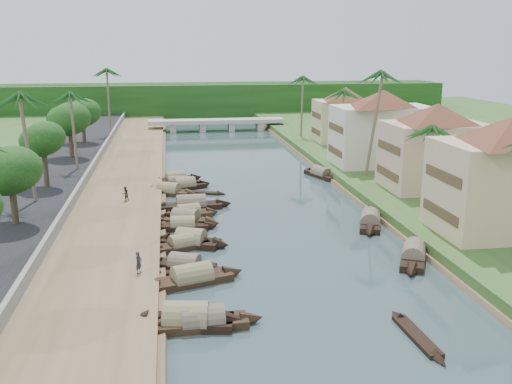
{
  "coord_description": "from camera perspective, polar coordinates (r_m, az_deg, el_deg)",
  "views": [
    {
      "loc": [
        -9.89,
        -46.14,
        17.05
      ],
      "look_at": [
        -0.93,
        12.03,
        2.0
      ],
      "focal_mm": 40.0,
      "sensor_mm": 36.0,
      "label": 1
    }
  ],
  "objects": [
    {
      "name": "retaining_wall",
      "position": [
        68.75,
        -17.14,
        0.5
      ],
      "size": [
        0.4,
        180.0,
        1.1
      ],
      "primitive_type": "cube",
      "color": "slate",
      "rests_on": "left_bank"
    },
    {
      "name": "sampan_15",
      "position": [
        57.05,
        11.34,
        -2.9
      ],
      "size": [
        4.47,
        8.41,
        2.23
      ],
      "rotation": [
        0.0,
        0.0,
        1.22
      ],
      "color": "black",
      "rests_on": "ground"
    },
    {
      "name": "building_mid",
      "position": [
        68.03,
        17.49,
        4.45
      ],
      "size": [
        14.11,
        14.11,
        9.7
      ],
      "color": "tan",
      "rests_on": "right_bank"
    },
    {
      "name": "bridge",
      "position": [
        119.54,
        -3.97,
        6.94
      ],
      "size": [
        28.0,
        4.0,
        2.4
      ],
      "color": "#9F9E95",
      "rests_on": "ground"
    },
    {
      "name": "sampan_10",
      "position": [
        68.34,
        -8.71,
        0.09
      ],
      "size": [
        7.35,
        4.82,
        2.08
      ],
      "rotation": [
        0.0,
        0.0,
        -0.48
      ],
      "color": "black",
      "rests_on": "ground"
    },
    {
      "name": "left_bank",
      "position": [
        68.47,
        -13.6,
        -0.14
      ],
      "size": [
        10.0,
        180.0,
        0.8
      ],
      "primitive_type": "cube",
      "color": "brown",
      "rests_on": "ground"
    },
    {
      "name": "sampan_14",
      "position": [
        48.92,
        15.47,
        -6.08
      ],
      "size": [
        5.47,
        8.82,
        2.19
      ],
      "rotation": [
        0.0,
        0.0,
        1.11
      ],
      "color": "black",
      "rests_on": "ground"
    },
    {
      "name": "palm_2",
      "position": [
        72.25,
        11.64,
        11.35
      ],
      "size": [
        3.2,
        3.2,
        14.32
      ],
      "color": "#70614A",
      "rests_on": "ground"
    },
    {
      "name": "palm_1",
      "position": [
        59.95,
        17.02,
        6.04
      ],
      "size": [
        3.2,
        3.2,
        9.57
      ],
      "color": "#70614A",
      "rests_on": "ground"
    },
    {
      "name": "sampan_0",
      "position": [
        36.57,
        -5.33,
        -12.78
      ],
      "size": [
        7.92,
        1.99,
        2.09
      ],
      "rotation": [
        0.0,
        0.0,
        0.04
      ],
      "color": "black",
      "rests_on": "ground"
    },
    {
      "name": "person_far",
      "position": [
        63.24,
        -12.94,
        -0.17
      ],
      "size": [
        0.99,
        0.97,
        1.6
      ],
      "primitive_type": "imported",
      "rotation": [
        0.0,
        0.0,
        3.88
      ],
      "color": "#322E23",
      "rests_on": "left_bank"
    },
    {
      "name": "sampan_13",
      "position": [
        74.56,
        -8.03,
        1.31
      ],
      "size": [
        7.45,
        3.69,
        2.04
      ],
      "rotation": [
        0.0,
        0.0,
        0.31
      ],
      "color": "black",
      "rests_on": "ground"
    },
    {
      "name": "sampan_11",
      "position": [
        70.7,
        -7.16,
        0.62
      ],
      "size": [
        7.33,
        4.12,
        2.1
      ],
      "rotation": [
        0.0,
        0.0,
        0.37
      ],
      "color": "black",
      "rests_on": "ground"
    },
    {
      "name": "person_near",
      "position": [
        43.14,
        -11.66,
        -6.92
      ],
      "size": [
        0.66,
        0.72,
        1.65
      ],
      "primitive_type": "imported",
      "rotation": [
        0.0,
        0.0,
        1.0
      ],
      "color": "#26262D",
      "rests_on": "left_bank"
    },
    {
      "name": "road",
      "position": [
        69.68,
        -20.59,
        -0.16
      ],
      "size": [
        8.0,
        180.0,
        1.4
      ],
      "primitive_type": "cube",
      "color": "black",
      "rests_on": "ground"
    },
    {
      "name": "sampan_9",
      "position": [
        62.09,
        -6.5,
        -1.29
      ],
      "size": [
        9.22,
        2.33,
        2.3
      ],
      "rotation": [
        0.0,
        0.0,
        0.06
      ],
      "color": "black",
      "rests_on": "ground"
    },
    {
      "name": "building_distant",
      "position": [
        99.39,
        8.88,
        7.72
      ],
      "size": [
        12.62,
        12.62,
        9.2
      ],
      "color": "tan",
      "rests_on": "right_bank"
    },
    {
      "name": "right_bank",
      "position": [
        74.02,
        14.47,
        1.04
      ],
      "size": [
        16.0,
        180.0,
        1.2
      ],
      "primitive_type": "cube",
      "color": "#2C5221",
      "rests_on": "ground"
    },
    {
      "name": "tree_5",
      "position": [
        99.83,
        -16.98,
        7.51
      ],
      "size": [
        5.42,
        5.42,
        7.13
      ],
      "color": "#433826",
      "rests_on": "ground"
    },
    {
      "name": "palm_6",
      "position": [
        77.38,
        -17.97,
        9.17
      ],
      "size": [
        3.2,
        3.2,
        11.38
      ],
      "color": "#70614A",
      "rests_on": "ground"
    },
    {
      "name": "sampan_6",
      "position": [
        56.94,
        -7.06,
        -2.75
      ],
      "size": [
        7.39,
        4.65,
        2.21
      ],
      "rotation": [
        0.0,
        0.0,
        -0.44
      ],
      "color": "black",
      "rests_on": "ground"
    },
    {
      "name": "tree_4",
      "position": [
        86.76,
        -18.18,
        6.87
      ],
      "size": [
        5.46,
        5.46,
        7.75
      ],
      "color": "#433826",
      "rests_on": "ground"
    },
    {
      "name": "treeline",
      "position": [
        147.05,
        -4.93,
        9.2
      ],
      "size": [
        120.0,
        14.0,
        8.0
      ],
      "color": "#13360E",
      "rests_on": "ground"
    },
    {
      "name": "sampan_8",
      "position": [
        58.84,
        -6.76,
        -2.18
      ],
      "size": [
        6.81,
        2.99,
        2.08
      ],
      "rotation": [
        0.0,
        0.0,
        0.22
      ],
      "color": "black",
      "rests_on": "ground"
    },
    {
      "name": "sampan_1",
      "position": [
        36.82,
        -6.97,
        -12.62
      ],
      "size": [
        8.41,
        3.24,
        2.42
      ],
      "rotation": [
        0.0,
        0.0,
        -0.17
      ],
      "color": "black",
      "rests_on": "ground"
    },
    {
      "name": "sampan_7",
      "position": [
        55.12,
        -7.31,
        -3.35
      ],
      "size": [
        6.84,
        1.81,
        1.86
      ],
      "rotation": [
        0.0,
        0.0,
        -0.06
      ],
      "color": "black",
      "rests_on": "ground"
    },
    {
      "name": "palm_7",
      "position": [
        103.87,
        4.64,
        11.23
      ],
      "size": [
        3.2,
        3.2,
        12.1
      ],
      "color": "#70614A",
      "rests_on": "ground"
    },
    {
      "name": "building_near",
      "position": [
        53.82,
        23.94,
        1.66
      ],
      "size": [
        14.85,
        14.85,
        10.2
      ],
      "color": "tan",
      "rests_on": "right_bank"
    },
    {
      "name": "tree_2",
      "position": [
        55.32,
        -23.36,
        1.87
      ],
      "size": [
        5.0,
        5.0,
        6.95
      ],
      "color": "#433826",
      "rests_on": "ground"
    },
    {
      "name": "sampan_3",
      "position": [
        45.47,
        -7.15,
        -7.24
      ],
      "size": [
        6.79,
        4.09,
        1.89
      ],
      "rotation": [
        0.0,
        0.0,
        -0.43
      ],
      "color": "black",
      "rests_on": "ground"
    },
    {
      "name": "canoe_2",
      "position": [
        68.27,
        -5.4,
        -0.1
      ],
      "size": [
        5.8,
        2.83,
        0.85
      ],
      "rotation": [
        0.0,
        0.0,
        -0.35
      ],
      "color": "black",
      "rests_on": "ground"
    },
    {
      "name": "canoe_1",
      "position": [
        45.17,
        -7.78,
        -7.83
      ],
      "size": [
        4.52,
        2.65,
        0.75
      ],
      "rotation": [
        0.0,
        0.0,
        0.44
      ],
      "color": "black",
      "rests_on": "ground"
    },
    {
      "name": "sampan_2",
      "position": [
        42.86,
        -6.4,
        -8.59
      ],
      "size": [
        8.54,
        4.11,
        2.22
      ],
      "rotation": [
        0.0,
        0.0,
        0.3
      ],
      "color": "black",
      "rests_on": "ground"
    },
    {
      "name": "sampan_4",
      "position": [
        49.93,
        -7.35,
        -5.25
      ],
      "size": [
        6.52,
        3.52,
        1.88
      ],
      "rotation": [
        0.0,
        0.0,
        0.35
      ],
      "color": "black",
      "rests_on": "ground"
    },
    {
      "name": "tree_3",
      "position": [
        68.98,
        -20.53,
        4.89
      ],
      "size": [
        4.45,
        4.45,
        7.34
      ],
      "color": "#433826",
      "rests_on": "ground"
    },
    {
      "name": "sampan_16",
      "position": [
        77.08,
        6.55,
        1.78
      ],
      "size": [
        4.31,
        8.4,
        2.07
      ],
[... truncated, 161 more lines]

